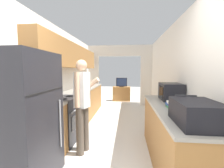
{
  "coord_description": "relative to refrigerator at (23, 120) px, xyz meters",
  "views": [
    {
      "loc": [
        0.32,
        -1.18,
        1.48
      ],
      "look_at": [
        -0.03,
        2.32,
        1.15
      ],
      "focal_mm": 24.0,
      "sensor_mm": 36.0,
      "label": 1
    }
  ],
  "objects": [
    {
      "name": "television",
      "position": [
        1.05,
        5.38,
        0.04
      ],
      "size": [
        0.51,
        0.16,
        0.43
      ],
      "color": "black",
      "rests_on": "tv_cabinet"
    },
    {
      "name": "tv_cabinet",
      "position": [
        1.05,
        5.42,
        -0.51
      ],
      "size": [
        0.83,
        0.42,
        0.68
      ],
      "color": "#9E6B38",
      "rests_on": "ground_plane"
    },
    {
      "name": "wall_left",
      "position": [
        -0.3,
        1.79,
        0.64
      ],
      "size": [
        0.38,
        7.47,
        2.5
      ],
      "color": "white",
      "rests_on": "ground_plane"
    },
    {
      "name": "range_oven",
      "position": [
        -0.04,
        1.15,
        -0.38
      ],
      "size": [
        0.66,
        0.73,
        1.06
      ],
      "color": "black",
      "rests_on": "ground_plane"
    },
    {
      "name": "knife",
      "position": [
        0.04,
        1.76,
        0.08
      ],
      "size": [
        0.1,
        0.32,
        0.02
      ],
      "rotation": [
        0.0,
        0.0,
        0.29
      ],
      "color": "#B7B7BC",
      "rests_on": "counter_left"
    },
    {
      "name": "refrigerator",
      "position": [
        0.0,
        0.0,
        0.0
      ],
      "size": [
        0.72,
        0.84,
        1.7
      ],
      "color": "black",
      "rests_on": "ground_plane"
    },
    {
      "name": "wall_far_with_doorway",
      "position": [
        0.98,
        4.57,
        0.6
      ],
      "size": [
        3.05,
        0.06,
        2.5
      ],
      "color": "white",
      "rests_on": "ground_plane"
    },
    {
      "name": "book_stack",
      "position": [
        2.0,
        0.5,
        0.12
      ],
      "size": [
        0.23,
        0.26,
        0.09
      ],
      "color": "#33894C",
      "rests_on": "counter_right"
    },
    {
      "name": "person",
      "position": [
        0.52,
        0.8,
        0.04
      ],
      "size": [
        0.53,
        0.44,
        1.65
      ],
      "rotation": [
        0.0,
        0.0,
        1.29
      ],
      "color": "#4C4238",
      "rests_on": "ground_plane"
    },
    {
      "name": "counter_right",
      "position": [
        2.01,
        0.56,
        -0.39
      ],
      "size": [
        0.62,
        2.11,
        0.92
      ],
      "color": "#9E6B38",
      "rests_on": "ground_plane"
    },
    {
      "name": "microwave",
      "position": [
        2.11,
        1.12,
        0.23
      ],
      "size": [
        0.36,
        0.48,
        0.31
      ],
      "color": "black",
      "rests_on": "counter_right"
    },
    {
      "name": "suitcase",
      "position": [
        2.01,
        -0.15,
        0.19
      ],
      "size": [
        0.41,
        0.58,
        0.26
      ],
      "color": "black",
      "rests_on": "counter_right"
    },
    {
      "name": "wall_right",
      "position": [
        2.34,
        1.4,
        0.4
      ],
      "size": [
        0.06,
        7.47,
        2.5
      ],
      "color": "white",
      "rests_on": "ground_plane"
    },
    {
      "name": "counter_left",
      "position": [
        -0.04,
        2.63,
        -0.39
      ],
      "size": [
        0.62,
        3.85,
        0.92
      ],
      "color": "#9E6B38",
      "rests_on": "ground_plane"
    }
  ]
}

